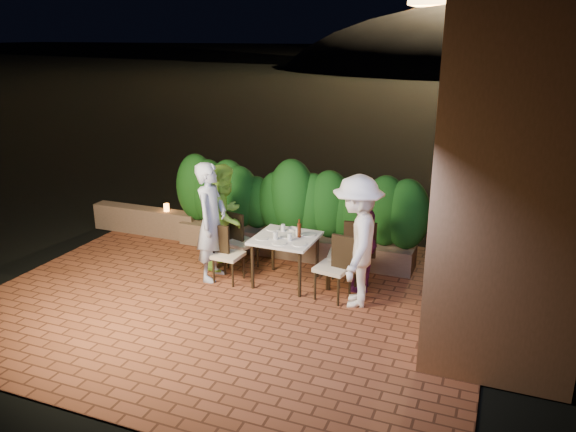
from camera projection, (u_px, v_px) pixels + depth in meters
The scene contains 31 objects.
ground at pixel (219, 311), 7.81m from camera, with size 400.00×400.00×0.00m, color black.
terrace_floor at pixel (235, 300), 8.27m from camera, with size 7.00×6.00×0.15m, color brown.
building_wall at pixel (520, 124), 7.54m from camera, with size 1.60×5.00×5.00m, color #97603B.
window_pane at pixel (452, 164), 7.52m from camera, with size 0.08×1.00×1.40m, color black.
window_frame at pixel (452, 164), 7.53m from camera, with size 0.06×1.15×1.55m, color black.
planter at pixel (292, 244), 9.71m from camera, with size 4.20×0.55×0.40m, color brown.
hedge at pixel (292, 202), 9.47m from camera, with size 4.00×0.70×1.10m, color #124313, non-canonical shape.
parapet at pixel (146, 221), 10.74m from camera, with size 2.20×0.30×0.50m, color brown.
hill at pixel (497, 107), 61.40m from camera, with size 52.00×40.00×22.00m, color black.
dining_table at pixel (286, 260), 8.56m from camera, with size 0.92×0.92×0.75m, color white, non-canonical shape.
plate_nw at pixel (262, 238), 8.37m from camera, with size 0.19×0.19×0.01m, color white.
plate_sw at pixel (273, 229), 8.77m from camera, with size 0.21×0.21×0.01m, color white.
plate_ne at pixel (299, 244), 8.13m from camera, with size 0.21×0.21×0.01m, color white.
plate_se at pixel (309, 234), 8.52m from camera, with size 0.21×0.21×0.01m, color white.
plate_centre at pixel (287, 236), 8.47m from camera, with size 0.24×0.24×0.01m, color white.
plate_front at pixel (279, 243), 8.17m from camera, with size 0.21×0.21×0.01m, color white.
glass_nw at pixel (275, 236), 8.32m from camera, with size 0.07×0.07×0.12m, color silver.
glass_sw at pixel (283, 228), 8.66m from camera, with size 0.07×0.07×0.11m, color silver.
glass_ne at pixel (290, 237), 8.27m from camera, with size 0.07×0.07×0.11m, color silver.
glass_se at pixel (298, 231), 8.50m from camera, with size 0.07×0.07×0.12m, color silver.
beer_bottle at pixel (299, 228), 8.38m from camera, with size 0.06×0.06×0.28m, color #4B1D0C, non-canonical shape.
bowl at pixel (293, 229), 8.72m from camera, with size 0.16×0.16×0.04m, color white.
chair_left_front at pixel (228, 254), 8.60m from camera, with size 0.41×0.41×0.89m, color black, non-canonical shape.
chair_left_back at pixel (243, 242), 9.09m from camera, with size 0.42×0.42×0.90m, color black, non-canonical shape.
chair_right_front at pixel (333, 266), 8.02m from camera, with size 0.46×0.46×0.98m, color black, non-canonical shape.
chair_right_back at pixel (345, 254), 8.40m from camera, with size 0.48×0.48×1.04m, color black, non-canonical shape.
diner_blue at pixel (211, 222), 8.57m from camera, with size 0.67×0.44×1.85m, color #A5B4D4.
diner_green at pixel (225, 216), 9.04m from camera, with size 0.83×0.65×1.71m, color #91DA44.
diner_white at pixel (357, 241), 7.73m from camera, with size 1.21×0.69×1.87m, color white.
diner_purple at pixel (364, 241), 8.23m from camera, with size 0.90×0.37×1.53m, color #78297B.
parapet_lamp at pixel (166, 208), 10.47m from camera, with size 0.10×0.10×0.14m, color orange.
Camera 1 is at (3.47, -6.17, 3.66)m, focal length 35.00 mm.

